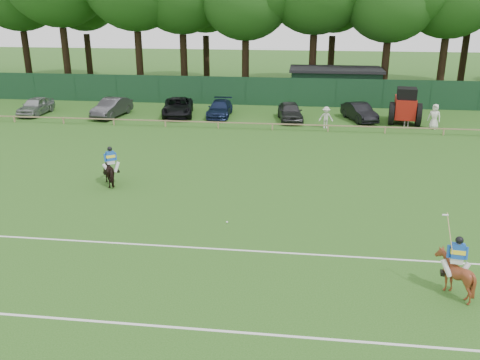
% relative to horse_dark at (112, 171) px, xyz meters
% --- Properties ---
extents(ground, '(160.00, 160.00, 0.00)m').
position_rel_horse_dark_xyz_m(ground, '(6.40, -5.41, -0.71)').
color(ground, '#1E4C14').
rests_on(ground, ground).
extents(horse_dark, '(1.58, 1.81, 1.41)m').
position_rel_horse_dark_xyz_m(horse_dark, '(0.00, 0.00, 0.00)').
color(horse_dark, black).
rests_on(horse_dark, ground).
extents(horse_chestnut, '(1.30, 1.42, 1.42)m').
position_rel_horse_dark_xyz_m(horse_chestnut, '(14.56, -8.51, 0.00)').
color(horse_chestnut, maroon).
rests_on(horse_chestnut, ground).
extents(sedan_silver, '(1.67, 4.15, 1.41)m').
position_rel_horse_dark_xyz_m(sedan_silver, '(-12.30, 15.44, -0.00)').
color(sedan_silver, '#979A9C').
rests_on(sedan_silver, ground).
extents(sedan_grey, '(2.22, 4.65, 1.47)m').
position_rel_horse_dark_xyz_m(sedan_grey, '(-5.79, 15.46, 0.03)').
color(sedan_grey, '#2B2B2D').
rests_on(sedan_grey, ground).
extents(suv_black, '(3.22, 5.42, 1.41)m').
position_rel_horse_dark_xyz_m(suv_black, '(-0.57, 16.46, -0.00)').
color(suv_black, black).
rests_on(suv_black, ground).
extents(sedan_navy, '(1.85, 4.38, 1.26)m').
position_rel_horse_dark_xyz_m(sedan_navy, '(2.86, 16.67, -0.08)').
color(sedan_navy, '#131E3E').
rests_on(sedan_navy, ground).
extents(hatch_grey, '(2.32, 4.41, 1.43)m').
position_rel_horse_dark_xyz_m(hatch_grey, '(8.57, 15.80, 0.01)').
color(hatch_grey, '#2D2D30').
rests_on(hatch_grey, ground).
extents(estate_black, '(2.77, 4.38, 1.36)m').
position_rel_horse_dark_xyz_m(estate_black, '(13.94, 16.48, -0.03)').
color(estate_black, black).
rests_on(estate_black, ground).
extents(spectator_left, '(1.06, 0.65, 1.60)m').
position_rel_horse_dark_xyz_m(spectator_left, '(11.26, 13.62, 0.09)').
color(spectator_left, beige).
rests_on(spectator_left, ground).
extents(spectator_mid, '(1.07, 0.61, 1.71)m').
position_rel_horse_dark_xyz_m(spectator_mid, '(17.27, 15.01, 0.15)').
color(spectator_mid, white).
rests_on(spectator_mid, ground).
extents(spectator_right, '(1.07, 0.94, 1.83)m').
position_rel_horse_dark_xyz_m(spectator_right, '(19.10, 14.38, 0.21)').
color(spectator_right, silver).
rests_on(spectator_right, ground).
extents(rider_dark, '(0.84, 0.66, 1.41)m').
position_rel_horse_dark_xyz_m(rider_dark, '(0.01, -0.01, 0.67)').
color(rider_dark, silver).
rests_on(rider_dark, ground).
extents(rider_chestnut, '(0.93, 0.63, 2.05)m').
position_rel_horse_dark_xyz_m(rider_chestnut, '(14.56, -8.52, 0.68)').
color(rider_chestnut, silver).
rests_on(rider_chestnut, ground).
extents(polo_ball, '(0.09, 0.09, 0.09)m').
position_rel_horse_dark_xyz_m(polo_ball, '(6.55, -4.00, -0.66)').
color(polo_ball, silver).
rests_on(polo_ball, ground).
extents(pitch_lines, '(60.00, 5.10, 0.01)m').
position_rel_horse_dark_xyz_m(pitch_lines, '(6.40, -8.91, -0.70)').
color(pitch_lines, silver).
rests_on(pitch_lines, ground).
extents(pitch_rail, '(62.10, 0.10, 0.50)m').
position_rel_horse_dark_xyz_m(pitch_rail, '(6.40, 12.59, -0.26)').
color(pitch_rail, '#997F5B').
rests_on(pitch_rail, ground).
extents(perimeter_fence, '(92.08, 0.08, 2.50)m').
position_rel_horse_dark_xyz_m(perimeter_fence, '(6.40, 21.59, 0.54)').
color(perimeter_fence, '#14351E').
rests_on(perimeter_fence, ground).
extents(utility_shed, '(8.40, 4.40, 3.04)m').
position_rel_horse_dark_xyz_m(utility_shed, '(12.40, 24.59, 0.83)').
color(utility_shed, '#14331E').
rests_on(utility_shed, ground).
extents(tree_row, '(96.00, 12.00, 21.00)m').
position_rel_horse_dark_xyz_m(tree_row, '(8.40, 29.59, -0.71)').
color(tree_row, '#26561C').
rests_on(tree_row, ground).
extents(tractor, '(2.58, 3.53, 2.76)m').
position_rel_horse_dark_xyz_m(tractor, '(17.26, 15.91, 0.60)').
color(tractor, maroon).
rests_on(tractor, ground).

